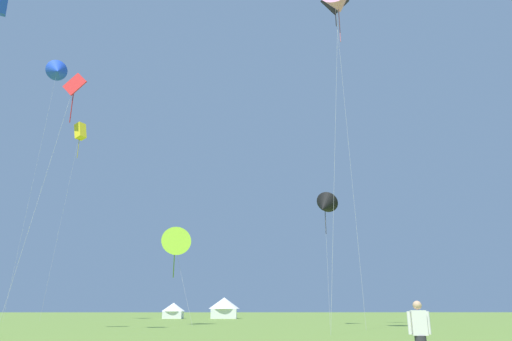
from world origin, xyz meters
TOP-DOWN VIEW (x-y plane):
  - kite_red_diamond at (-13.74, 26.66)m, footprint 3.15×2.02m
  - kite_blue_box at (-19.40, 25.05)m, footprint 2.53×1.90m
  - kite_pink_delta at (6.47, 26.44)m, footprint 3.70×3.38m
  - kite_blue_delta at (-28.36, 54.77)m, footprint 4.43×4.67m
  - kite_black_delta at (7.11, 40.31)m, footprint 3.36×3.57m
  - kite_lime_delta at (-8.05, 42.24)m, footprint 4.12×3.76m
  - kite_yellow_box at (-25.59, 58.89)m, footprint 2.85×2.12m
  - kite_black_diamond at (7.70, 32.90)m, footprint 2.79×2.10m
  - person_spectator at (3.59, 7.78)m, footprint 0.57×0.28m
  - festival_tent_right at (-12.46, 72.01)m, footprint 3.76×3.76m
  - festival_tent_left at (-4.33, 72.01)m, footprint 5.03×5.03m

SIDE VIEW (x-z plane):
  - person_spectator at x=3.59m, z-range -0.02..1.71m
  - festival_tent_right at x=-12.46m, z-range 0.13..2.57m
  - festival_tent_left at x=-4.33m, z-range 0.18..3.44m
  - kite_lime_delta at x=-8.05m, z-range 3.01..12.46m
  - kite_black_delta at x=7.11m, z-range 4.99..17.89m
  - kite_red_diamond at x=-13.74m, z-range 7.94..26.67m
  - kite_blue_box at x=-19.40m, z-range 11.25..35.98m
  - kite_pink_delta at x=6.47m, z-range 11.78..38.29m
  - kite_yellow_box at x=-25.59m, z-range 12.69..40.75m
  - kite_black_diamond at x=7.70m, z-range 13.98..45.49m
  - kite_blue_delta at x=-28.36m, z-range 16.28..52.69m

